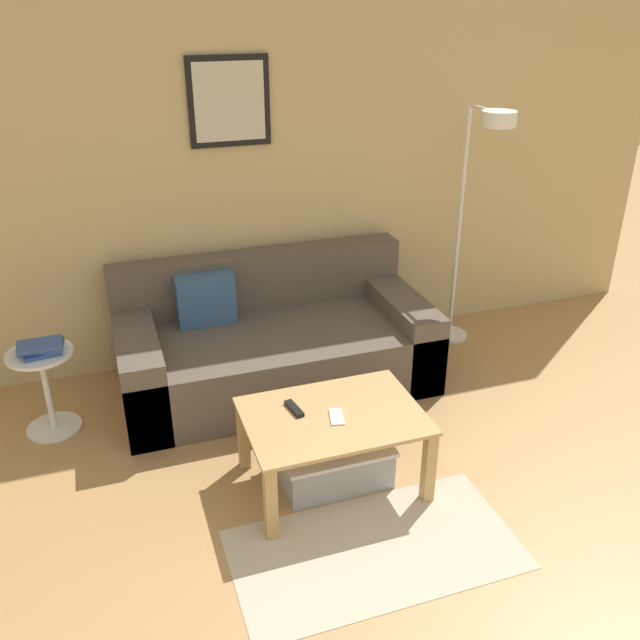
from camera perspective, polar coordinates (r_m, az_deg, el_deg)
The scene contains 10 objects.
wall_back at distance 4.49m, azimuth -2.85°, elevation 12.91°, with size 5.60×0.09×2.55m.
area_rug at distance 3.27m, azimuth 4.65°, elevation -18.66°, with size 1.31×0.69×0.01m, color #C1B299.
couch at distance 4.33m, azimuth -4.01°, elevation -2.00°, with size 1.92×0.96×0.77m.
coffee_table at distance 3.40m, azimuth 1.11°, elevation -9.00°, with size 0.88×0.62×0.42m.
storage_bin at distance 3.58m, azimuth 0.99°, elevation -11.56°, with size 0.57×0.43×0.22m.
floor_lamp at distance 4.52m, azimuth 13.24°, elevation 10.60°, with size 0.26×0.57×1.66m.
side_table at distance 4.13m, azimuth -22.11°, elevation -4.98°, with size 0.36×0.36×0.50m.
book_stack at distance 4.00m, azimuth -22.45°, elevation -2.18°, with size 0.24×0.18×0.07m.
remote_control at distance 3.39m, azimuth -2.19°, elevation -7.46°, with size 0.04×0.15×0.02m, color black.
cell_phone at distance 3.34m, azimuth 1.40°, elevation -8.15°, with size 0.07×0.14×0.01m, color silver.
Camera 1 is at (-1.21, -0.90, 2.30)m, focal length 38.00 mm.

